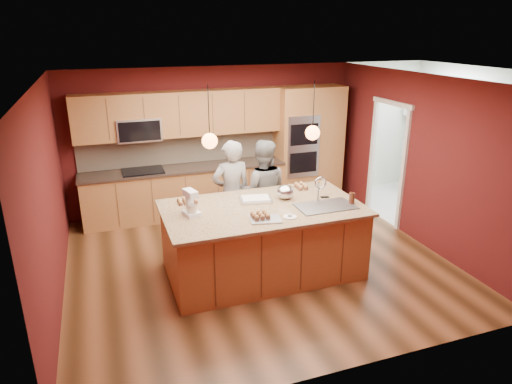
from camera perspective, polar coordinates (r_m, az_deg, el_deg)
name	(u,v)px	position (r m, az deg, el deg)	size (l,w,h in m)	color
floor	(258,261)	(7.01, 0.23, -8.66)	(5.50, 5.50, 0.00)	#3F2612
ceiling	(258,80)	(6.20, 0.26, 13.85)	(5.50, 5.50, 0.00)	white
wall_back	(214,139)	(8.79, -5.26, 6.62)	(5.50, 5.50, 0.00)	#4D1313
wall_front	(347,255)	(4.38, 11.37, -7.68)	(5.50, 5.50, 0.00)	#4D1313
wall_left	(48,200)	(6.18, -24.56, -0.88)	(5.00, 5.00, 0.00)	#4D1313
wall_right	(419,160)	(7.80, 19.68, 3.84)	(5.00, 5.00, 0.00)	#4D1313
cabinet_run	(182,164)	(8.51, -9.21, 3.45)	(3.74, 0.64, 2.30)	olive
oven_column	(308,145)	(9.17, 6.55, 5.85)	(1.30, 0.62, 2.30)	olive
doorway_trim	(387,164)	(8.48, 16.03, 3.34)	(0.08, 1.11, 2.20)	silver
laundry_room	(452,106)	(9.60, 23.25, 9.89)	(2.60, 2.70, 2.70)	#BBBCB5
pendant_left	(210,141)	(5.82, -5.81, 6.40)	(0.20, 0.20, 0.80)	black
pendant_right	(313,133)	(6.30, 7.08, 7.39)	(0.20, 0.20, 0.80)	black
island	(264,239)	(6.51, 0.96, -5.91)	(2.75, 1.54, 1.39)	olive
person_left	(232,194)	(7.23, -3.07, -0.24)	(0.63, 0.42, 1.74)	black
person_right	(262,191)	(7.39, 0.82, 0.08)	(0.83, 0.64, 1.70)	slate
stand_mixer	(191,204)	(6.05, -8.14, -1.53)	(0.24, 0.28, 0.34)	white
sheet_cake	(256,199)	(6.53, -0.04, -0.90)	(0.50, 0.40, 0.05)	silver
cooling_rack	(266,219)	(5.88, 1.20, -3.43)	(0.40, 0.28, 0.02)	#ABAEB3
mixing_bowl	(285,192)	(6.59, 3.68, -0.01)	(0.25, 0.25, 0.21)	silver
plate	(290,217)	(5.98, 4.25, -3.11)	(0.18, 0.18, 0.01)	silver
tumbler	(352,198)	(6.54, 11.88, -0.76)	(0.08, 0.08, 0.16)	#3C1A0D
phone	(325,197)	(6.73, 8.59, -0.62)	(0.12, 0.07, 0.01)	black
cupcakes_left	(187,201)	(6.52, -8.57, -1.07)	(0.29, 0.22, 0.06)	#B3804A
cupcakes_rack	(260,215)	(5.90, 0.55, -2.88)	(0.24, 0.24, 0.07)	#B3804A
cupcakes_right	(301,186)	(7.05, 5.66, 0.75)	(0.17, 0.26, 0.08)	#B3804A
washer	(446,184)	(9.59, 22.63, 0.90)	(0.60, 0.62, 0.97)	white
dryer	(423,173)	(10.05, 20.14, 2.20)	(0.63, 0.65, 1.02)	white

